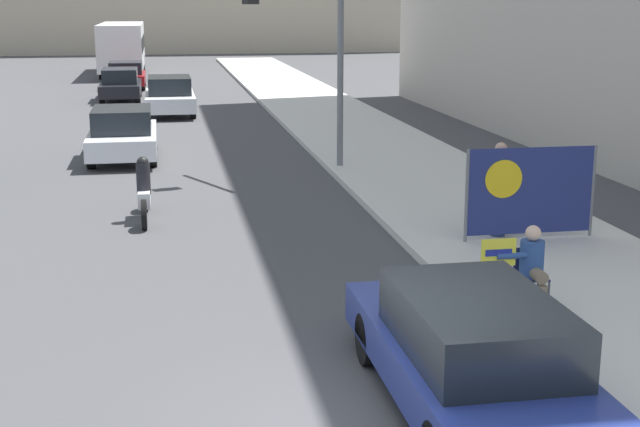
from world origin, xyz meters
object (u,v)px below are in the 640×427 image
at_px(protest_banner, 530,191).
at_px(city_bus_on_road, 122,45).
at_px(car_on_road_nearest, 123,134).
at_px(traffic_light_pole, 307,28).
at_px(jogger_on_sidewalk, 499,188).
at_px(car_on_road_far_lane, 126,75).
at_px(motorcycle_on_road, 144,193).
at_px(seated_protester, 532,265).
at_px(car_on_road_midblock, 170,96).
at_px(parked_car_curbside, 472,353).
at_px(car_on_road_distant, 121,84).

xyz_separation_m(protest_banner, city_bus_on_road, (-8.62, 40.73, 0.72)).
bearing_deg(car_on_road_nearest, traffic_light_pole, -34.39).
distance_m(jogger_on_sidewalk, traffic_light_pole, 7.97).
distance_m(car_on_road_nearest, car_on_road_far_lane, 21.23).
bearing_deg(motorcycle_on_road, seated_protester, -51.25).
distance_m(protest_banner, traffic_light_pole, 8.39).
height_order(car_on_road_midblock, motorcycle_on_road, car_on_road_midblock).
distance_m(seated_protester, car_on_road_midblock, 24.69).
height_order(parked_car_curbside, motorcycle_on_road, parked_car_curbside).
relative_size(seated_protester, jogger_on_sidewalk, 0.67).
xyz_separation_m(protest_banner, traffic_light_pole, (-2.84, 7.43, 2.67)).
height_order(parked_car_curbside, car_on_road_nearest, car_on_road_nearest).
distance_m(seated_protester, car_on_road_far_lane, 36.03).
height_order(jogger_on_sidewalk, car_on_road_distant, jogger_on_sidewalk).
bearing_deg(car_on_road_distant, traffic_light_pole, -74.10).
xyz_separation_m(protest_banner, car_on_road_distant, (-8.22, 26.32, -0.32)).
relative_size(car_on_road_nearest, motorcycle_on_road, 2.05).
bearing_deg(motorcycle_on_road, car_on_road_far_lane, 92.56).
distance_m(jogger_on_sidewalk, car_on_road_midblock, 21.19).
xyz_separation_m(car_on_road_nearest, car_on_road_midblock, (1.44, 10.07, 0.01)).
height_order(seated_protester, city_bus_on_road, city_bus_on_road).
bearing_deg(car_on_road_nearest, jogger_on_sidewalk, -55.55).
relative_size(seated_protester, motorcycle_on_road, 0.54).
distance_m(traffic_light_pole, car_on_road_nearest, 6.45).
relative_size(seated_protester, car_on_road_distant, 0.26).
relative_size(seated_protester, traffic_light_pole, 0.22).
height_order(seated_protester, car_on_road_distant, car_on_road_distant).
distance_m(traffic_light_pole, car_on_road_far_lane, 25.21).
height_order(protest_banner, car_on_road_nearest, protest_banner).
relative_size(car_on_road_distant, city_bus_on_road, 0.42).
xyz_separation_m(car_on_road_nearest, car_on_road_far_lane, (-0.60, 21.22, -0.04)).
bearing_deg(parked_car_curbside, traffic_light_pole, 88.09).
relative_size(car_on_road_midblock, car_on_road_far_lane, 1.12).
distance_m(car_on_road_midblock, city_bus_on_road, 20.18).
xyz_separation_m(parked_car_curbside, city_bus_on_road, (-5.33, 46.98, 1.07)).
relative_size(protest_banner, motorcycle_on_road, 1.14).
relative_size(seated_protester, car_on_road_far_lane, 0.27).
distance_m(car_on_road_distant, car_on_road_far_lane, 5.56).
bearing_deg(car_on_road_nearest, city_bus_on_road, 92.03).
bearing_deg(car_on_road_midblock, jogger_on_sidewalk, -74.51).
height_order(seated_protester, motorcycle_on_road, motorcycle_on_road).
xyz_separation_m(parked_car_curbside, car_on_road_far_lane, (-4.86, 38.13, -0.00)).
xyz_separation_m(parked_car_curbside, car_on_road_midblock, (-2.82, 26.98, 0.05)).
bearing_deg(motorcycle_on_road, city_bus_on_road, 92.67).
height_order(car_on_road_midblock, car_on_road_far_lane, car_on_road_midblock).
height_order(car_on_road_far_lane, motorcycle_on_road, car_on_road_far_lane).
distance_m(car_on_road_nearest, motorcycle_on_road, 7.45).
bearing_deg(seated_protester, city_bus_on_road, 106.93).
bearing_deg(protest_banner, motorcycle_on_road, 154.75).
relative_size(jogger_on_sidewalk, protest_banner, 0.70).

